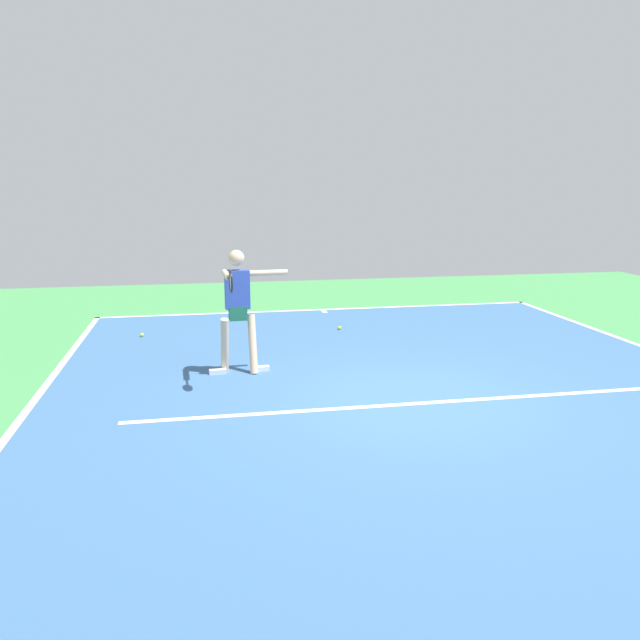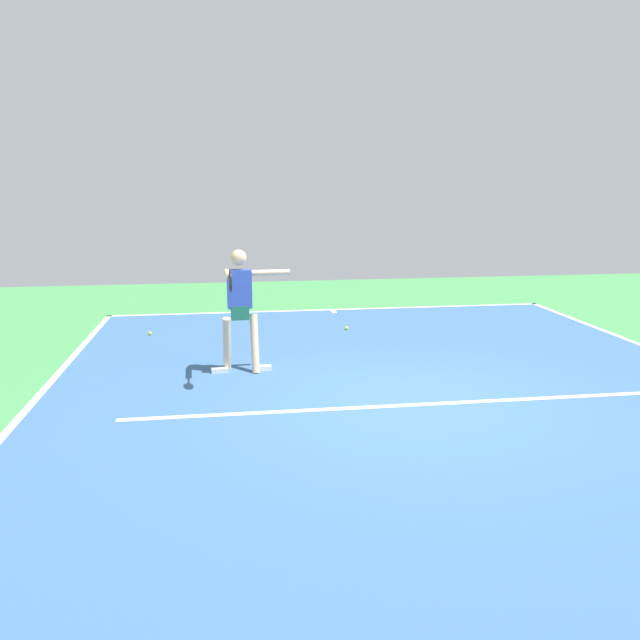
% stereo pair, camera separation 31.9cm
% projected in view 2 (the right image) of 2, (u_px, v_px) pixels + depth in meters
% --- Properties ---
extents(ground_plane, '(20.48, 20.48, 0.00)m').
position_uv_depth(ground_plane, '(411.00, 402.00, 7.82)').
color(ground_plane, '#428E4C').
extents(court_surface, '(9.39, 12.04, 0.00)m').
position_uv_depth(court_surface, '(411.00, 402.00, 7.82)').
color(court_surface, '#38608E').
rests_on(court_surface, ground_plane).
extents(court_line_baseline_near, '(9.39, 0.10, 0.01)m').
position_uv_depth(court_line_baseline_near, '(332.00, 310.00, 13.59)').
color(court_line_baseline_near, white).
rests_on(court_line_baseline_near, ground_plane).
extents(court_line_sideline_right, '(0.10, 12.04, 0.01)m').
position_uv_depth(court_line_sideline_right, '(16.00, 422.00, 7.16)').
color(court_line_sideline_right, white).
rests_on(court_line_sideline_right, ground_plane).
extents(court_line_service, '(7.04, 0.10, 0.01)m').
position_uv_depth(court_line_service, '(414.00, 405.00, 7.71)').
color(court_line_service, white).
rests_on(court_line_service, ground_plane).
extents(court_line_centre_mark, '(0.10, 0.30, 0.01)m').
position_uv_depth(court_line_centre_mark, '(334.00, 311.00, 13.40)').
color(court_line_centre_mark, white).
rests_on(court_line_centre_mark, ground_plane).
extents(tennis_player, '(1.15, 1.23, 1.77)m').
position_uv_depth(tennis_player, '(240.00, 303.00, 8.85)').
color(tennis_player, beige).
rests_on(tennis_player, ground_plane).
extents(tennis_ball_far_corner, '(0.07, 0.07, 0.07)m').
position_uv_depth(tennis_ball_far_corner, '(347.00, 328.00, 11.70)').
color(tennis_ball_far_corner, '#C6E53D').
rests_on(tennis_ball_far_corner, ground_plane).
extents(tennis_ball_by_baseline, '(0.07, 0.07, 0.07)m').
position_uv_depth(tennis_ball_by_baseline, '(150.00, 333.00, 11.29)').
color(tennis_ball_by_baseline, '#C6E53D').
rests_on(tennis_ball_by_baseline, ground_plane).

